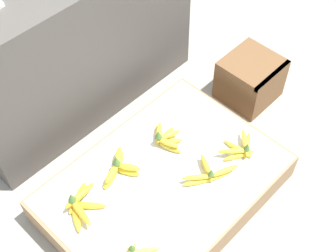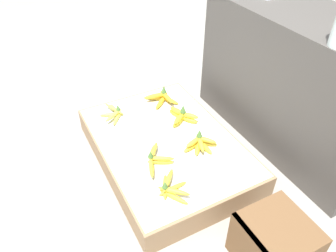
# 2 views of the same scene
# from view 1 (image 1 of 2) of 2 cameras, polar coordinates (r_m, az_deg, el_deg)

# --- Properties ---
(ground_plane) EXTENTS (10.00, 10.00, 0.00)m
(ground_plane) POSITION_cam_1_polar(r_m,az_deg,el_deg) (2.28, -0.44, -8.53)
(ground_plane) COLOR gray
(display_platform) EXTENTS (1.06, 0.75, 0.16)m
(display_platform) POSITION_cam_1_polar(r_m,az_deg,el_deg) (2.22, -0.45, -7.50)
(display_platform) COLOR #997551
(display_platform) RESTS_ON ground_plane
(back_vendor_table) EXTENTS (1.27, 0.53, 0.81)m
(back_vendor_table) POSITION_cam_1_polar(r_m,az_deg,el_deg) (2.46, -12.15, 10.27)
(back_vendor_table) COLOR #4C4742
(back_vendor_table) RESTS_ON ground_plane
(wooden_crate) EXTENTS (0.29, 0.28, 0.26)m
(wooden_crate) POSITION_cam_1_polar(r_m,az_deg,el_deg) (2.62, 9.98, 5.65)
(wooden_crate) COLOR brown
(wooden_crate) RESTS_ON ground_plane
(banana_bunch_front_midright) EXTENTS (0.25, 0.18, 0.09)m
(banana_bunch_front_midright) POSITION_cam_1_polar(r_m,az_deg,el_deg) (2.14, 4.98, -5.79)
(banana_bunch_front_midright) COLOR gold
(banana_bunch_front_midright) RESTS_ON display_platform
(banana_bunch_front_right) EXTENTS (0.23, 0.16, 0.09)m
(banana_bunch_front_right) POSITION_cam_1_polar(r_m,az_deg,el_deg) (2.24, 8.90, -2.73)
(banana_bunch_front_right) COLOR gold
(banana_bunch_front_right) RESTS_ON display_platform
(banana_bunch_middle_left) EXTENTS (0.21, 0.21, 0.11)m
(banana_bunch_middle_left) POSITION_cam_1_polar(r_m,az_deg,el_deg) (2.08, -10.75, -9.37)
(banana_bunch_middle_left) COLOR gold
(banana_bunch_middle_left) RESTS_ON display_platform
(banana_bunch_middle_midleft) EXTENTS (0.21, 0.18, 0.11)m
(banana_bunch_middle_midleft) POSITION_cam_1_polar(r_m,az_deg,el_deg) (2.15, -5.97, -5.05)
(banana_bunch_middle_midleft) COLOR yellow
(banana_bunch_middle_midleft) RESTS_ON display_platform
(banana_bunch_middle_midright) EXTENTS (0.14, 0.21, 0.10)m
(banana_bunch_middle_midright) POSITION_cam_1_polar(r_m,az_deg,el_deg) (2.24, -0.38, -1.49)
(banana_bunch_middle_midright) COLOR gold
(banana_bunch_middle_midright) RESTS_ON display_platform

